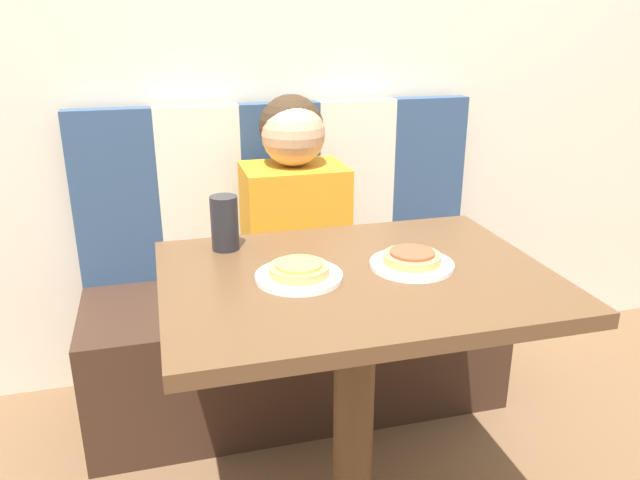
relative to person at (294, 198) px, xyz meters
The scene contains 10 objects.
wall_back 0.63m from the person, 90.00° to the left, with size 7.00×0.05×2.60m.
booth_seat 0.53m from the person, 90.00° to the right, with size 1.39×0.51×0.43m.
booth_backrest 0.22m from the person, 90.00° to the left, with size 1.39×0.06×0.59m.
dining_table 0.65m from the person, 90.00° to the right, with size 0.88×0.65×0.75m.
person is the anchor object (origin of this frame).
plate_left 0.66m from the person, 101.70° to the right, with size 0.19×0.19×0.01m.
plate_right 0.66m from the person, 78.30° to the right, with size 0.19×0.19×0.01m.
pizza_left 0.66m from the person, 101.70° to the right, with size 0.13×0.13×0.03m.
pizza_right 0.66m from the person, 78.30° to the right, with size 0.13×0.13×0.03m.
drinking_cup 0.50m from the person, 122.89° to the right, with size 0.07×0.07×0.14m.
Camera 1 is at (-0.42, -1.23, 1.30)m, focal length 35.00 mm.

